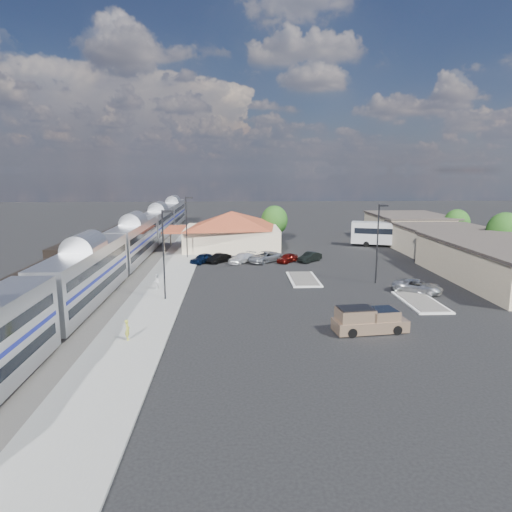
{
  "coord_description": "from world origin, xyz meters",
  "views": [
    {
      "loc": [
        -4.11,
        -49.97,
        12.72
      ],
      "look_at": [
        -1.57,
        2.6,
        2.8
      ],
      "focal_mm": 32.0,
      "sensor_mm": 36.0,
      "label": 1
    }
  ],
  "objects_px": {
    "coach_bus": "(390,233)",
    "suv": "(418,286)",
    "station_depot": "(231,230)",
    "pickup_truck": "(370,321)"
  },
  "relations": [
    {
      "from": "suv",
      "to": "pickup_truck",
      "type": "bearing_deg",
      "value": 176.72
    },
    {
      "from": "suv",
      "to": "coach_bus",
      "type": "xyz_separation_m",
      "value": [
        6.99,
        29.15,
        1.65
      ]
    },
    {
      "from": "station_depot",
      "to": "suv",
      "type": "distance_m",
      "value": 34.59
    },
    {
      "from": "station_depot",
      "to": "pickup_truck",
      "type": "bearing_deg",
      "value": -74.27
    },
    {
      "from": "station_depot",
      "to": "coach_bus",
      "type": "bearing_deg",
      "value": 1.77
    },
    {
      "from": "coach_bus",
      "to": "suv",
      "type": "bearing_deg",
      "value": -175.44
    },
    {
      "from": "pickup_truck",
      "to": "suv",
      "type": "distance_m",
      "value": 14.25
    },
    {
      "from": "station_depot",
      "to": "pickup_truck",
      "type": "relative_size",
      "value": 3.05
    },
    {
      "from": "pickup_truck",
      "to": "coach_bus",
      "type": "height_order",
      "value": "coach_bus"
    },
    {
      "from": "station_depot",
      "to": "suv",
      "type": "xyz_separation_m",
      "value": [
        19.7,
        -28.33,
        -2.42
      ]
    }
  ]
}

